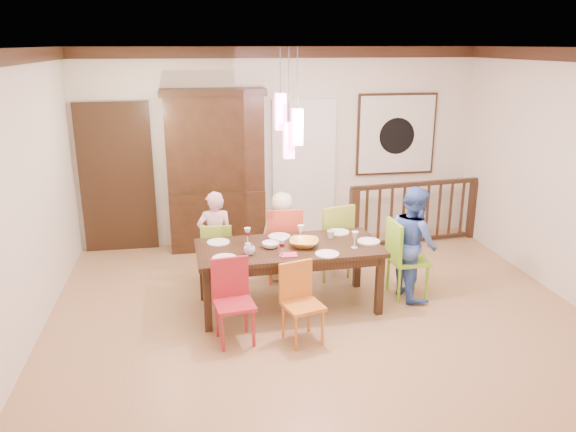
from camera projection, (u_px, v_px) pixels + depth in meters
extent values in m
plane|color=#AD8253|center=(316.00, 309.00, 6.49)|extent=(6.00, 6.00, 0.00)
plane|color=white|center=(320.00, 48.00, 5.64)|extent=(6.00, 6.00, 0.00)
plane|color=beige|center=(281.00, 147.00, 8.42)|extent=(6.00, 0.00, 6.00)
plane|color=beige|center=(23.00, 200.00, 5.57)|extent=(0.00, 5.00, 5.00)
plane|color=beige|center=(568.00, 177.00, 6.56)|extent=(0.00, 5.00, 5.00)
cube|color=black|center=(117.00, 180.00, 8.09)|extent=(1.04, 0.07, 2.24)
cube|color=silver|center=(304.00, 173.00, 8.56)|extent=(0.97, 0.05, 2.22)
cube|color=black|center=(396.00, 134.00, 8.64)|extent=(1.25, 0.04, 1.25)
cube|color=silver|center=(397.00, 135.00, 8.62)|extent=(1.18, 0.02, 1.18)
cylinder|color=black|center=(397.00, 136.00, 8.61)|extent=(0.56, 0.01, 0.56)
cube|color=#FE4C84|center=(281.00, 112.00, 5.93)|extent=(0.11, 0.11, 0.38)
cylinder|color=black|center=(280.00, 71.00, 5.80)|extent=(0.01, 0.01, 0.46)
cube|color=#FE4C84|center=(297.00, 127.00, 5.90)|extent=(0.11, 0.11, 0.38)
cylinder|color=black|center=(297.00, 79.00, 5.76)|extent=(0.01, 0.01, 0.61)
cube|color=#FE4C84|center=(289.00, 140.00, 5.98)|extent=(0.11, 0.11, 0.38)
cylinder|color=black|center=(289.00, 86.00, 5.81)|extent=(0.01, 0.01, 0.76)
cube|color=black|center=(289.00, 248.00, 6.34)|extent=(2.10, 1.01, 0.05)
cube|color=black|center=(204.00, 271.00, 6.66)|extent=(0.08, 0.08, 0.70)
cube|color=black|center=(359.00, 261.00, 6.98)|extent=(0.08, 0.08, 0.70)
cube|color=black|center=(206.00, 299.00, 5.93)|extent=(0.08, 0.08, 0.70)
cube|color=black|center=(379.00, 287.00, 6.24)|extent=(0.08, 0.08, 0.70)
cube|color=black|center=(283.00, 242.00, 6.75)|extent=(1.87, 0.10, 0.10)
cube|color=black|center=(295.00, 268.00, 5.98)|extent=(1.87, 0.10, 0.10)
cube|color=#90C335|center=(217.00, 254.00, 7.05)|extent=(0.40, 0.40, 0.04)
cube|color=#90C335|center=(217.00, 238.00, 6.98)|extent=(0.38, 0.06, 0.41)
cylinder|color=#90C335|center=(206.00, 275.00, 6.94)|extent=(0.03, 0.03, 0.39)
cylinder|color=#90C335|center=(231.00, 273.00, 6.99)|extent=(0.03, 0.03, 0.39)
cylinder|color=#90C335|center=(205.00, 266.00, 7.23)|extent=(0.03, 0.03, 0.39)
cylinder|color=#90C335|center=(229.00, 264.00, 7.28)|extent=(0.03, 0.03, 0.39)
cube|color=#CC492A|center=(283.00, 244.00, 7.19)|extent=(0.47, 0.47, 0.04)
cube|color=#CC492A|center=(283.00, 224.00, 7.11)|extent=(0.45, 0.06, 0.49)
cylinder|color=#CC492A|center=(271.00, 268.00, 7.06)|extent=(0.04, 0.04, 0.47)
cylinder|color=#CC492A|center=(299.00, 266.00, 7.12)|extent=(0.04, 0.04, 0.47)
cylinder|color=#CC492A|center=(267.00, 258.00, 7.40)|extent=(0.04, 0.04, 0.47)
cylinder|color=#CC492A|center=(294.00, 256.00, 7.46)|extent=(0.04, 0.04, 0.47)
cube|color=#98AE36|center=(330.00, 241.00, 7.30)|extent=(0.56, 0.56, 0.04)
cube|color=#98AE36|center=(330.00, 221.00, 7.22)|extent=(0.45, 0.16, 0.49)
cylinder|color=#98AE36|center=(319.00, 265.00, 7.17)|extent=(0.04, 0.04, 0.47)
cylinder|color=#98AE36|center=(347.00, 263.00, 7.23)|extent=(0.04, 0.04, 0.47)
cylinder|color=#98AE36|center=(313.00, 254.00, 7.51)|extent=(0.04, 0.04, 0.47)
cylinder|color=#98AE36|center=(339.00, 253.00, 7.57)|extent=(0.04, 0.04, 0.47)
cube|color=#A71F2A|center=(234.00, 305.00, 5.66)|extent=(0.44, 0.44, 0.04)
cube|color=#A71F2A|center=(234.00, 283.00, 5.59)|extent=(0.39, 0.09, 0.43)
cylinder|color=#A71F2A|center=(220.00, 332.00, 5.55)|extent=(0.03, 0.03, 0.41)
cylinder|color=#A71F2A|center=(252.00, 330.00, 5.60)|extent=(0.03, 0.03, 0.41)
cylinder|color=#A71F2A|center=(218.00, 318.00, 5.85)|extent=(0.03, 0.03, 0.41)
cylinder|color=#A71F2A|center=(249.00, 315.00, 5.90)|extent=(0.03, 0.03, 0.41)
cube|color=#C76D21|center=(303.00, 306.00, 5.68)|extent=(0.46, 0.46, 0.04)
cube|color=#C76D21|center=(303.00, 286.00, 5.62)|extent=(0.37, 0.13, 0.41)
cylinder|color=#C76D21|center=(291.00, 332.00, 5.58)|extent=(0.03, 0.03, 0.39)
cylinder|color=#C76D21|center=(320.00, 330.00, 5.63)|extent=(0.03, 0.03, 0.39)
cylinder|color=#C76D21|center=(286.00, 318.00, 5.86)|extent=(0.03, 0.03, 0.39)
cylinder|color=#C76D21|center=(314.00, 316.00, 5.91)|extent=(0.03, 0.03, 0.39)
cube|color=#7EC326|center=(408.00, 260.00, 6.70)|extent=(0.45, 0.45, 0.04)
cube|color=#7EC326|center=(410.00, 240.00, 6.62)|extent=(0.06, 0.43, 0.47)
cylinder|color=#7EC326|center=(398.00, 285.00, 6.58)|extent=(0.04, 0.04, 0.45)
cylinder|color=#7EC326|center=(427.00, 283.00, 6.63)|extent=(0.04, 0.04, 0.45)
cylinder|color=#7EC326|center=(388.00, 274.00, 6.91)|extent=(0.04, 0.04, 0.45)
cylinder|color=#7EC326|center=(415.00, 272.00, 6.96)|extent=(0.04, 0.04, 0.45)
cube|color=black|center=(218.00, 219.00, 8.34)|extent=(1.38, 0.44, 0.89)
cube|color=black|center=(215.00, 143.00, 8.03)|extent=(1.38, 0.40, 1.38)
cube|color=black|center=(214.00, 141.00, 8.21)|extent=(1.18, 0.02, 1.18)
cube|color=black|center=(213.00, 92.00, 7.82)|extent=(1.48, 0.44, 0.10)
cube|color=black|center=(351.00, 217.00, 8.35)|extent=(0.13, 0.13, 0.92)
cube|color=black|center=(477.00, 211.00, 8.68)|extent=(0.13, 0.13, 0.92)
cube|color=black|center=(417.00, 184.00, 8.38)|extent=(2.13, 0.32, 0.06)
cube|color=black|center=(414.00, 239.00, 8.64)|extent=(2.01, 0.28, 0.05)
imported|color=#FFC2CD|center=(216.00, 239.00, 6.99)|extent=(0.45, 0.30, 1.22)
imported|color=beige|center=(282.00, 236.00, 7.18)|extent=(0.58, 0.40, 1.16)
imported|color=#4368BE|center=(414.00, 243.00, 6.65)|extent=(0.58, 0.71, 1.36)
imported|color=gold|center=(304.00, 243.00, 6.32)|extent=(0.40, 0.40, 0.08)
imported|color=white|center=(271.00, 245.00, 6.28)|extent=(0.26, 0.26, 0.06)
imported|color=silver|center=(249.00, 251.00, 6.06)|extent=(0.13, 0.13, 0.10)
imported|color=silver|center=(331.00, 234.00, 6.59)|extent=(0.11, 0.11, 0.09)
cylinder|color=white|center=(218.00, 242.00, 6.44)|extent=(0.26, 0.26, 0.01)
cylinder|color=white|center=(279.00, 236.00, 6.63)|extent=(0.26, 0.26, 0.01)
cylinder|color=white|center=(339.00, 232.00, 6.78)|extent=(0.26, 0.26, 0.01)
cylinder|color=white|center=(224.00, 258.00, 5.96)|extent=(0.26, 0.26, 0.01)
cylinder|color=white|center=(327.00, 254.00, 6.07)|extent=(0.26, 0.26, 0.01)
cylinder|color=white|center=(369.00, 241.00, 6.47)|extent=(0.26, 0.26, 0.01)
cube|color=#D83359|center=(289.00, 255.00, 6.04)|extent=(0.18, 0.14, 0.01)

